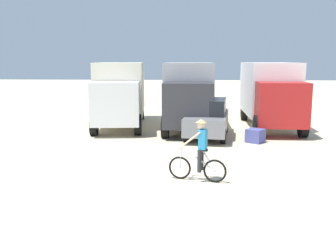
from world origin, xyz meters
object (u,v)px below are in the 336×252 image
(box_truck_cream_rv, at_px, (120,91))
(cyclist_orange_shirt, at_px, (199,153))
(supply_crate, at_px, (255,136))
(box_truck_avon_van, at_px, (270,91))
(sedan_parked, at_px, (207,118))
(box_truck_grey_hauler, at_px, (189,92))

(box_truck_cream_rv, height_order, cyclist_orange_shirt, box_truck_cream_rv)
(box_truck_cream_rv, distance_m, cyclist_orange_shirt, 10.29)
(cyclist_orange_shirt, height_order, supply_crate, cyclist_orange_shirt)
(box_truck_avon_van, xyz_separation_m, supply_crate, (-1.35, -3.97, -1.59))
(box_truck_cream_rv, height_order, box_truck_avon_van, same)
(box_truck_avon_van, height_order, sedan_parked, box_truck_avon_van)
(box_truck_cream_rv, distance_m, supply_crate, 7.76)
(box_truck_grey_hauler, relative_size, cyclist_orange_shirt, 3.72)
(sedan_parked, bearing_deg, box_truck_avon_van, 41.10)
(box_truck_grey_hauler, distance_m, supply_crate, 4.75)
(sedan_parked, bearing_deg, supply_crate, -27.43)
(box_truck_grey_hauler, bearing_deg, box_truck_avon_van, 6.98)
(cyclist_orange_shirt, distance_m, supply_crate, 6.07)
(supply_crate, bearing_deg, box_truck_avon_van, 71.17)
(box_truck_avon_van, bearing_deg, box_truck_cream_rv, -179.67)
(box_truck_avon_van, bearing_deg, supply_crate, -108.83)
(sedan_parked, height_order, cyclist_orange_shirt, cyclist_orange_shirt)
(box_truck_cream_rv, distance_m, box_truck_grey_hauler, 3.68)
(box_truck_grey_hauler, xyz_separation_m, supply_crate, (2.85, -3.46, -1.59))
(box_truck_cream_rv, bearing_deg, box_truck_avon_van, 0.33)
(box_truck_grey_hauler, xyz_separation_m, cyclist_orange_shirt, (0.35, -8.96, -1.03))
(box_truck_cream_rv, bearing_deg, sedan_parked, -32.66)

